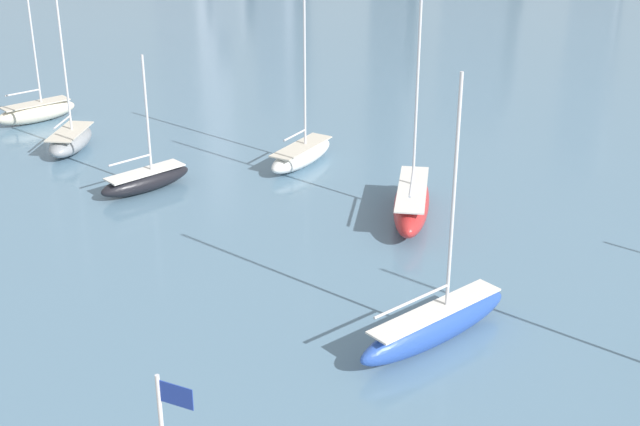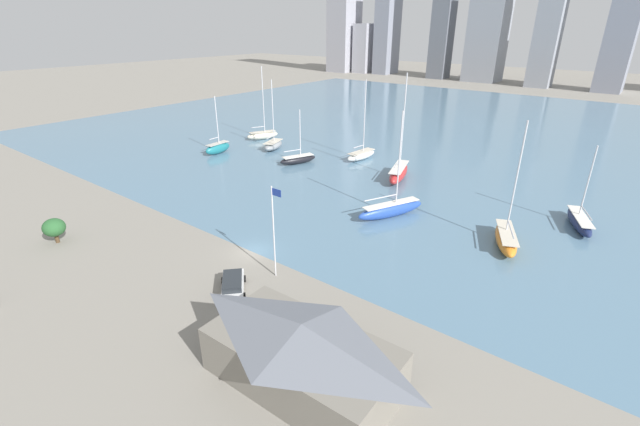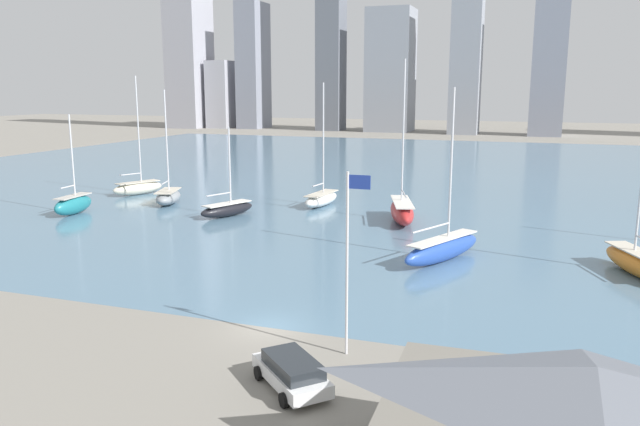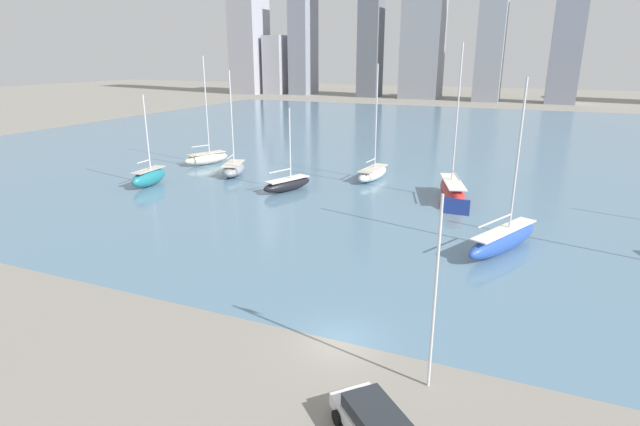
% 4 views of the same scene
% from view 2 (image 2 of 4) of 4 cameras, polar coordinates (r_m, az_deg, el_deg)
% --- Properties ---
extents(ground_plane, '(500.00, 500.00, 0.00)m').
position_cam_2_polar(ground_plane, '(48.54, -8.92, -5.16)').
color(ground_plane, gray).
extents(harbor_water, '(180.00, 140.00, 0.00)m').
position_cam_2_polar(harbor_water, '(106.01, 19.86, 9.81)').
color(harbor_water, slate).
rests_on(harbor_water, ground_plane).
extents(boat_shed, '(13.53, 7.20, 4.98)m').
position_cam_2_polar(boat_shed, '(31.16, -2.42, -18.16)').
color(boat_shed, slate).
rests_on(boat_shed, ground_plane).
extents(flag_pole, '(1.24, 0.14, 9.65)m').
position_cam_2_polar(flag_pole, '(41.39, -6.15, -2.10)').
color(flag_pole, silver).
rests_on(flag_pole, ground_plane).
extents(yard_shrub, '(2.46, 2.46, 2.97)m').
position_cam_2_polar(yard_shrub, '(57.89, -31.95, -1.66)').
color(yard_shrub, '#4C3823').
rests_on(yard_shrub, ground_plane).
extents(distant_city_skyline, '(218.62, 20.01, 72.20)m').
position_cam_2_polar(distant_city_skyline, '(204.89, 25.79, 22.82)').
color(distant_city_skyline, '#9E9EA8').
rests_on(distant_city_skyline, ground_plane).
extents(sailboat_orange, '(5.25, 8.65, 14.27)m').
position_cam_2_polar(sailboat_orange, '(53.21, 23.55, -3.06)').
color(sailboat_orange, orange).
rests_on(sailboat_orange, harbor_water).
extents(sailboat_red, '(5.02, 9.93, 16.66)m').
position_cam_2_polar(sailboat_red, '(70.96, 10.44, 5.34)').
color(sailboat_red, '#B72828').
rests_on(sailboat_red, harbor_water).
extents(sailboat_blue, '(5.74, 9.83, 13.81)m').
position_cam_2_polar(sailboat_blue, '(56.82, 9.43, 0.50)').
color(sailboat_blue, '#284CA8').
rests_on(sailboat_blue, harbor_water).
extents(sailboat_cream, '(4.69, 7.22, 15.33)m').
position_cam_2_polar(sailboat_cream, '(96.31, -7.65, 10.32)').
color(sailboat_cream, beige).
rests_on(sailboat_cream, harbor_water).
extents(sailboat_gray, '(4.36, 6.70, 13.59)m').
position_cam_2_polar(sailboat_gray, '(87.86, -6.26, 9.04)').
color(sailboat_gray, gray).
rests_on(sailboat_gray, harbor_water).
extents(sailboat_black, '(4.44, 7.27, 9.67)m').
position_cam_2_polar(sailboat_black, '(78.32, -2.95, 7.19)').
color(sailboat_black, black).
rests_on(sailboat_black, harbor_water).
extents(sailboat_teal, '(2.28, 6.17, 10.97)m').
position_cam_2_polar(sailboat_teal, '(86.79, -13.47, 8.45)').
color(sailboat_teal, '#1E757F').
rests_on(sailboat_teal, harbor_water).
extents(sailboat_white, '(2.91, 7.70, 14.40)m').
position_cam_2_polar(sailboat_white, '(81.04, 5.51, 7.75)').
color(sailboat_white, white).
rests_on(sailboat_white, harbor_water).
extents(sailboat_navy, '(4.96, 8.63, 10.31)m').
position_cam_2_polar(sailboat_navy, '(62.28, 31.30, -0.92)').
color(sailboat_navy, '#19234C').
rests_on(sailboat_navy, harbor_water).
extents(parked_wagon_white, '(4.88, 4.76, 1.56)m').
position_cam_2_polar(parked_wagon_white, '(41.77, -11.55, -9.25)').
color(parked_wagon_white, white).
rests_on(parked_wagon_white, ground_plane).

